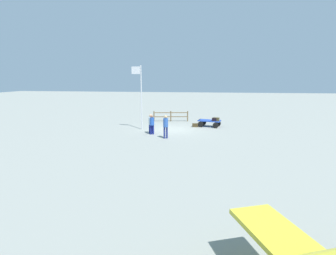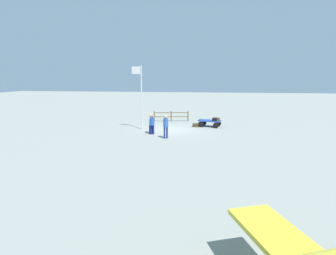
# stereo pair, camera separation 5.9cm
# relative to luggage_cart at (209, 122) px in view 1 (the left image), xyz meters

# --- Properties ---
(ground_plane) EXTENTS (120.00, 120.00, 0.00)m
(ground_plane) POSITION_rel_luggage_cart_xyz_m (3.20, 1.85, -0.46)
(ground_plane) COLOR gray
(luggage_cart) EXTENTS (2.23, 1.62, 0.63)m
(luggage_cart) POSITION_rel_luggage_cart_xyz_m (0.00, 0.00, 0.00)
(luggage_cart) COLOR #2345AB
(luggage_cart) RESTS_ON ground
(suitcase_olive) EXTENTS (0.61, 0.45, 0.31)m
(suitcase_olive) POSITION_rel_luggage_cart_xyz_m (-0.64, 0.33, 0.33)
(suitcase_olive) COLOR #443B1E
(suitcase_olive) RESTS_ON luggage_cart
(suitcase_grey) EXTENTS (0.59, 0.40, 0.27)m
(suitcase_grey) POSITION_rel_luggage_cart_xyz_m (-0.54, 0.31, 0.30)
(suitcase_grey) COLOR black
(suitcase_grey) RESTS_ON luggage_cart
(suitcase_navy) EXTENTS (0.57, 0.38, 0.32)m
(suitcase_navy) POSITION_rel_luggage_cart_xyz_m (1.30, 0.28, -0.30)
(suitcase_navy) COLOR #3C301A
(suitcase_navy) RESTS_ON ground
(worker_lead) EXTENTS (0.50, 0.50, 1.80)m
(worker_lead) POSITION_rel_luggage_cart_xyz_m (3.36, 5.41, 0.62)
(worker_lead) COLOR navy
(worker_lead) RESTS_ON ground
(worker_trailing) EXTENTS (0.40, 0.40, 1.62)m
(worker_trailing) POSITION_rel_luggage_cart_xyz_m (4.86, 3.78, 0.50)
(worker_trailing) COLOR navy
(worker_trailing) RESTS_ON ground
(worker_supervisor) EXTENTS (0.48, 0.48, 1.59)m
(worker_supervisor) POSITION_rel_luggage_cart_xyz_m (4.68, 4.13, 0.48)
(worker_supervisor) COLOR navy
(worker_supervisor) RESTS_ON ground
(flagpole) EXTENTS (0.90, 0.20, 5.64)m
(flagpole) POSITION_rel_luggage_cart_xyz_m (6.11, 2.18, 2.88)
(flagpole) COLOR silver
(flagpole) RESTS_ON ground
(wooden_fence) EXTENTS (3.66, 0.67, 1.09)m
(wooden_fence) POSITION_rel_luggage_cart_xyz_m (4.00, -2.61, 0.17)
(wooden_fence) COLOR brown
(wooden_fence) RESTS_ON ground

